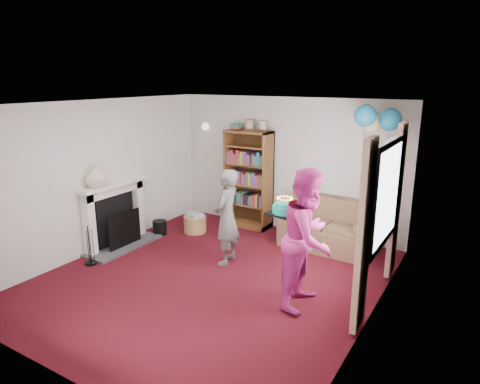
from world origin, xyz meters
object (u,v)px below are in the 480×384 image
Objects in this scene: bookcase at (249,180)px; person_magenta at (308,238)px; person_striped at (227,217)px; sofa at (330,229)px; birthday_cake at (284,209)px.

person_magenta is at bearing -46.28° from bookcase.
person_striped is at bearing -71.03° from bookcase.
sofa is 0.87× the size of person_magenta.
bookcase is 1.17× the size of person_magenta.
person_striped reaches higher than birthday_cake.
person_striped is 4.00× the size of birthday_cake.
bookcase is 5.54× the size of birthday_cake.
bookcase is 1.81m from person_striped.
bookcase is 2.81m from birthday_cake.
person_striped is 1.35m from birthday_cake.
person_magenta is (0.40, -2.01, 0.58)m from sofa.
person_striped is at bearing -125.28° from sofa.
sofa is 2.12m from birthday_cake.
bookcase is 1.86m from sofa.
bookcase is 3.10m from person_magenta.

